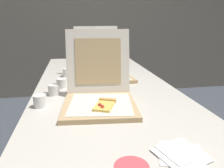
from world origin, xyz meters
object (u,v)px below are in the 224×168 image
pizza_box_front (99,95)px  pizza_box_middle (104,71)px  cup_white_near_left (40,101)px  table (104,93)px  napkin_pile (181,154)px  cup_white_far (67,72)px  cup_white_near_center (54,90)px  cup_white_mid (61,83)px

pizza_box_front → pizza_box_middle: pizza_box_middle is taller
pizza_box_middle → cup_white_near_left: pizza_box_middle is taller
table → napkin_pile: (0.13, -0.78, 0.05)m
table → pizza_box_front: bearing=-102.4°
cup_white_far → napkin_pile: size_ratio=0.34×
pizza_box_middle → cup_white_far: size_ratio=7.37×
table → cup_white_near_center: 0.33m
cup_white_near_center → napkin_pile: cup_white_near_center is taller
cup_white_mid → table: bearing=-1.8°
cup_white_near_center → cup_white_far: bearing=81.4°
cup_white_far → napkin_pile: (0.37, -1.08, -0.02)m
pizza_box_middle → cup_white_mid: (-0.29, -0.20, -0.02)m
table → cup_white_far: 0.39m
table → napkin_pile: size_ratio=12.28×
table → cup_white_mid: cup_white_mid is taller
cup_white_near_center → cup_white_mid: 0.13m
pizza_box_middle → cup_white_near_left: 0.63m
cup_white_near_left → cup_white_mid: (0.09, 0.30, 0.00)m
cup_white_near_left → cup_white_mid: 0.31m
napkin_pile → pizza_box_middle: bearing=96.0°
pizza_box_middle → napkin_pile: size_ratio=2.52×
cup_white_near_center → pizza_box_front: bearing=-39.5°
pizza_box_front → cup_white_near_center: pizza_box_front is taller
table → cup_white_mid: bearing=178.2°
cup_white_mid → cup_white_near_center: bearing=-105.9°
pizza_box_middle → cup_white_near_left: (-0.38, -0.50, -0.02)m
table → pizza_box_middle: bearing=83.2°
pizza_box_front → cup_white_near_left: pizza_box_front is taller
cup_white_near_left → cup_white_far: bearing=78.8°
pizza_box_front → cup_white_near_left: bearing=-179.3°
table → cup_white_mid: (-0.27, 0.01, 0.08)m
cup_white_near_center → cup_white_mid: same height
pizza_box_middle → cup_white_near_center: (-0.33, -0.33, -0.02)m
table → cup_white_far: bearing=128.6°
table → pizza_box_front: pizza_box_front is taller
napkin_pile → cup_white_mid: bearing=116.7°
pizza_box_middle → napkin_pile: bearing=-92.4°
pizza_box_front → cup_white_near_center: size_ratio=7.28×
cup_white_far → cup_white_mid: same height
cup_white_near_center → cup_white_mid: size_ratio=1.00×
table → cup_white_near_left: size_ratio=35.87×
cup_white_far → napkin_pile: cup_white_far is taller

